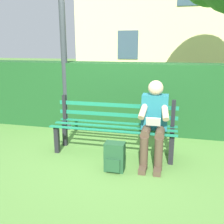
{
  "coord_description": "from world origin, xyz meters",
  "views": [
    {
      "loc": [
        -0.84,
        3.65,
        1.67
      ],
      "look_at": [
        0.0,
        0.1,
        0.72
      ],
      "focal_mm": 40.46,
      "sensor_mm": 36.0,
      "label": 1
    }
  ],
  "objects_px": {
    "backpack": "(115,157)",
    "lamp_post": "(63,35)",
    "person_seated": "(154,120)",
    "park_bench": "(114,126)"
  },
  "relations": [
    {
      "from": "park_bench",
      "to": "backpack",
      "type": "height_order",
      "value": "park_bench"
    },
    {
      "from": "person_seated",
      "to": "lamp_post",
      "type": "relative_size",
      "value": 0.37
    },
    {
      "from": "person_seated",
      "to": "lamp_post",
      "type": "distance_m",
      "value": 2.51
    },
    {
      "from": "person_seated",
      "to": "backpack",
      "type": "xyz_separation_m",
      "value": [
        0.48,
        0.44,
        -0.44
      ]
    },
    {
      "from": "park_bench",
      "to": "person_seated",
      "type": "xyz_separation_m",
      "value": [
        -0.62,
        0.17,
        0.2
      ]
    },
    {
      "from": "park_bench",
      "to": "person_seated",
      "type": "distance_m",
      "value": 0.68
    },
    {
      "from": "backpack",
      "to": "lamp_post",
      "type": "distance_m",
      "value": 2.69
    },
    {
      "from": "park_bench",
      "to": "lamp_post",
      "type": "relative_size",
      "value": 0.61
    },
    {
      "from": "lamp_post",
      "to": "backpack",
      "type": "bearing_deg",
      "value": 131.12
    },
    {
      "from": "person_seated",
      "to": "backpack",
      "type": "height_order",
      "value": "person_seated"
    }
  ]
}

